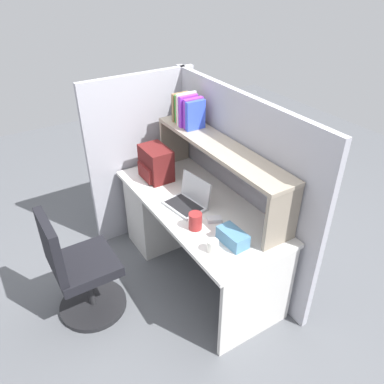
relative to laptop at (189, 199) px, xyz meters
The scene contains 13 objects.
ground_plane 0.78m from the laptop, 78.18° to the left, with size 8.00×8.00×0.00m, color #595B60.
desk 0.54m from the laptop, 169.41° to the left, with size 1.60×0.70×0.73m.
cubicle_partition_rear 0.45m from the laptop, 88.14° to the left, with size 1.84×0.05×1.55m, color #9E9EA8.
cubicle_partition_left 0.84m from the laptop, behind, with size 0.05×1.06×1.55m, color #9E9EA8.
overhead_hutch 0.41m from the laptop, 86.89° to the left, with size 1.44×0.28×0.45m.
reference_books_on_shelf 0.74m from the laptop, 149.17° to the left, with size 0.29×0.19×0.27m.
laptop is the anchor object (origin of this frame).
backpack 0.52m from the laptop, behind, with size 0.30×0.22×0.28m.
computer_mouse 0.29m from the laptop, ahead, with size 0.06×0.10×0.03m, color silver.
paper_cup 0.56m from the laptop, 15.27° to the right, with size 0.08×0.08×0.09m, color white.
tissue_box 0.55m from the laptop, ahead, with size 0.22×0.12×0.10m, color teal.
snack_canister 0.30m from the laptop, 22.58° to the right, with size 0.10×0.10×0.13m, color maroon.
office_chair 0.98m from the laptop, 95.58° to the right, with size 0.52×0.52×0.93m.
Camera 1 is at (2.07, -1.34, 2.41)m, focal length 35.64 mm.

